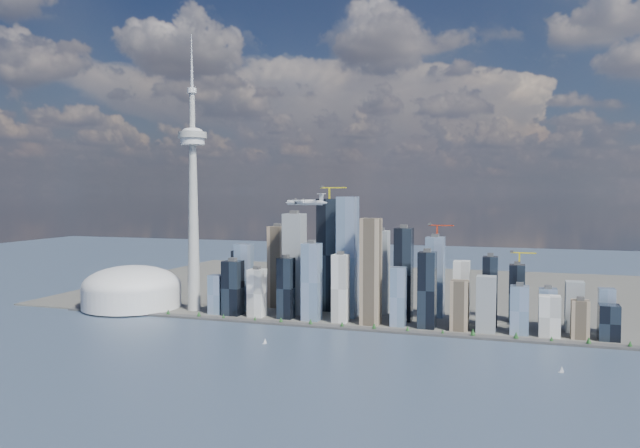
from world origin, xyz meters
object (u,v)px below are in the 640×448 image
(sailboat_west, at_px, (265,342))
(sailboat_east, at_px, (561,370))
(dome_stadium, at_px, (132,289))
(airplane, at_px, (306,202))
(needle_tower, at_px, (193,195))

(sailboat_west, relative_size, sailboat_east, 0.97)
(dome_stadium, relative_size, sailboat_west, 20.34)
(sailboat_west, bearing_deg, sailboat_east, -13.27)
(airplane, bearing_deg, dome_stadium, 174.25)
(sailboat_west, bearing_deg, dome_stadium, 142.67)
(needle_tower, height_order, airplane, needle_tower)
(dome_stadium, xyz_separation_m, sailboat_west, (382.14, -194.64, -36.28))
(needle_tower, distance_m, dome_stadium, 241.40)
(sailboat_west, distance_m, sailboat_east, 440.73)
(airplane, height_order, sailboat_east, airplane)
(airplane, bearing_deg, sailboat_east, -7.46)
(needle_tower, bearing_deg, sailboat_east, -18.41)
(needle_tower, relative_size, airplane, 6.91)
(airplane, relative_size, sailboat_west, 8.11)
(airplane, bearing_deg, sailboat_west, -104.24)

